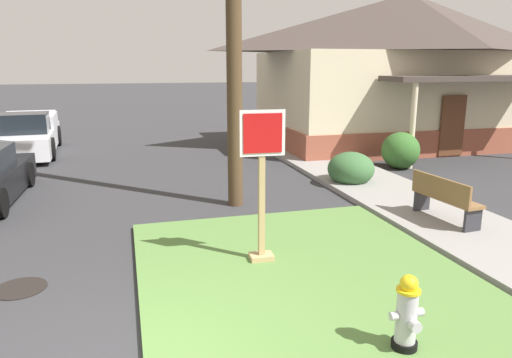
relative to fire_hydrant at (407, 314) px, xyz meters
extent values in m
cube|color=#567F3D|center=(-0.34, 2.08, -0.43)|extent=(4.69, 5.63, 0.08)
cube|color=gray|center=(3.20, 5.71, -0.41)|extent=(2.20, 14.49, 0.12)
cylinder|color=black|center=(0.00, 0.00, -0.35)|extent=(0.28, 0.28, 0.08)
cylinder|color=#BCBCC1|center=(0.00, 0.00, -0.03)|extent=(0.22, 0.22, 0.57)
cylinder|color=yellow|center=(0.00, 0.00, 0.27)|extent=(0.25, 0.25, 0.03)
sphere|color=yellow|center=(0.00, 0.00, 0.35)|extent=(0.19, 0.19, 0.19)
cube|color=yellow|center=(0.00, 0.00, 0.42)|extent=(0.04, 0.04, 0.04)
cylinder|color=#BCBCC1|center=(-0.15, 0.00, 0.00)|extent=(0.08, 0.09, 0.09)
cylinder|color=#BCBCC1|center=(0.15, 0.00, 0.00)|extent=(0.08, 0.09, 0.09)
cylinder|color=#BCBCC1|center=(0.00, -0.16, -0.05)|extent=(0.12, 0.09, 0.12)
cube|color=tan|center=(-0.81, 2.69, 0.73)|extent=(0.09, 0.09, 2.25)
cube|color=tan|center=(-0.81, 2.69, -0.35)|extent=(0.37, 0.30, 0.08)
cube|color=white|center=(-0.81, 2.64, 1.58)|extent=(0.68, 0.04, 0.68)
cube|color=red|center=(-0.81, 2.63, 1.58)|extent=(0.58, 0.04, 0.58)
cylinder|color=black|center=(-4.26, 2.76, -0.46)|extent=(0.70, 0.70, 0.02)
cylinder|color=black|center=(-5.17, 8.92, -0.16)|extent=(0.24, 0.63, 0.62)
sphere|color=white|center=(-5.46, 9.70, 0.00)|extent=(0.14, 0.14, 0.14)
cube|color=silver|center=(-6.08, 13.87, 0.03)|extent=(2.24, 5.35, 0.68)
cube|color=black|center=(-6.04, 13.14, 0.67)|extent=(1.79, 1.46, 0.68)
cube|color=silver|center=(-5.20, 14.84, 0.59)|extent=(0.22, 2.21, 0.44)
cube|color=silver|center=(-6.22, 16.44, 0.59)|extent=(1.76, 0.20, 0.44)
cylinder|color=black|center=(-5.08, 12.35, -0.09)|extent=(0.30, 0.77, 0.76)
cylinder|color=black|center=(-5.25, 15.49, -0.09)|extent=(0.30, 0.77, 0.76)
cylinder|color=black|center=(-7.08, 15.39, -0.09)|extent=(0.30, 0.77, 0.76)
cube|color=brown|center=(3.08, 3.48, 0.09)|extent=(0.52, 1.55, 0.06)
cube|color=brown|center=(2.90, 3.47, 0.31)|extent=(0.17, 1.52, 0.38)
cube|color=#2D2D33|center=(3.13, 2.80, -0.15)|extent=(0.36, 0.09, 0.41)
cube|color=#2D2D33|center=(3.02, 4.16, -0.15)|extent=(0.36, 0.09, 0.41)
cube|color=brown|center=(7.75, 12.57, -0.02)|extent=(10.33, 6.10, 0.90)
cube|color=beige|center=(7.75, 12.57, 1.72)|extent=(10.12, 5.97, 2.58)
pyramid|color=#423833|center=(7.75, 12.57, 4.07)|extent=(10.84, 6.40, 2.12)
cube|color=#423833|center=(7.75, 8.83, 2.14)|extent=(5.68, 1.40, 0.16)
cylinder|color=beige|center=(5.42, 8.28, 0.83)|extent=(0.16, 0.16, 2.61)
cube|color=brown|center=(7.75, 9.51, 0.58)|extent=(0.90, 0.06, 2.00)
ellipsoid|color=#346428|center=(5.12, 8.34, 0.07)|extent=(1.11, 1.11, 1.09)
ellipsoid|color=#386336|center=(2.77, 6.85, -0.04)|extent=(1.19, 1.19, 0.86)
camera|label=1|loc=(-2.72, -3.92, 2.54)|focal=33.40mm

